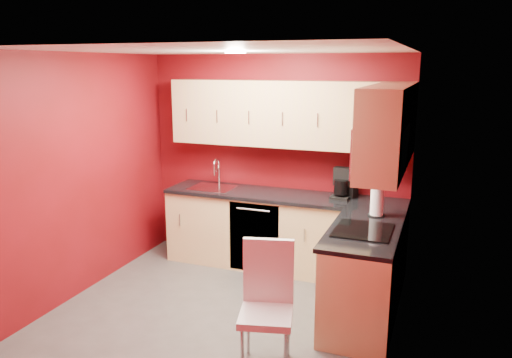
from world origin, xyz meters
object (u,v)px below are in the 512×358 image
Objects in this scene: coffee_maker at (341,184)px; napkin_holder at (351,191)px; dining_chair at (266,308)px; paper_towel at (377,201)px; sink at (213,185)px; microwave at (381,150)px.

coffee_maker reaches higher than napkin_holder.
paper_towel is at bearing 53.08° from dining_chair.
paper_towel is (0.46, -0.53, -0.02)m from coffee_maker.
sink is 1.66m from napkin_holder.
napkin_holder is (1.66, 0.13, 0.04)m from sink.
microwave is 1.66m from dining_chair.
sink is at bearing 154.40° from microwave.
coffee_maker is 0.71m from paper_towel.
paper_towel reaches higher than dining_chair.
microwave is 0.79m from paper_towel.
paper_towel reaches higher than napkin_holder.
napkin_holder is at bearing 120.95° from paper_towel.
coffee_maker reaches higher than paper_towel.
microwave is 5.46× the size of napkin_holder.
microwave reaches higher than paper_towel.
napkin_holder is at bearing 69.04° from dining_chair.
microwave is at bearing -59.82° from coffee_maker.
sink reaches higher than coffee_maker.
sink is at bearing -175.51° from napkin_holder.
dining_chair is (-0.26, -2.10, -0.47)m from napkin_holder.
paper_towel is at bearing 97.37° from microwave.
dining_chair is at bearing -96.95° from napkin_holder.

